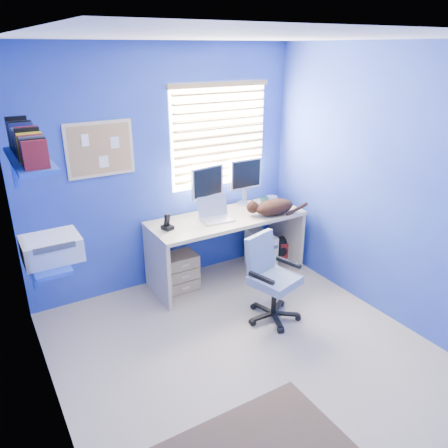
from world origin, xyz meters
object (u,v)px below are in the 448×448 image
desk (227,248)px  laptop (217,210)px  tower_pc (261,251)px  office_chair (271,289)px  cat (275,207)px

desk → laptop: laptop is taller
desk → laptop: size_ratio=5.17×
tower_pc → desk: bearing=-178.8°
desk → laptop: (-0.14, -0.03, 0.48)m
laptop → office_chair: bearing=-76.9°
desk → tower_pc: size_ratio=3.79×
desk → office_chair: (-0.04, -0.88, -0.06)m
desk → cat: (0.49, -0.20, 0.45)m
desk → cat: bearing=-22.6°
cat → tower_pc: size_ratio=1.04×
laptop → tower_pc: bearing=8.1°
desk → tower_pc: 0.48m
cat → office_chair: bearing=-107.6°
desk → tower_pc: desk is taller
laptop → tower_pc: size_ratio=0.73×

